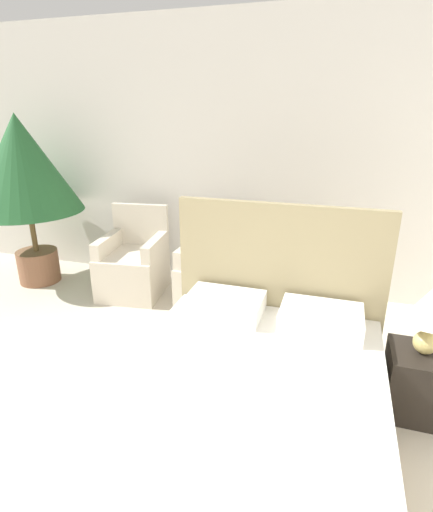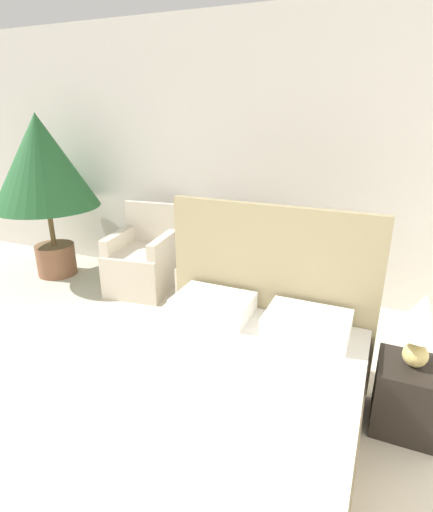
% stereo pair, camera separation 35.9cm
% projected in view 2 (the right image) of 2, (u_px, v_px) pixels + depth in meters
% --- Properties ---
extents(wall_back, '(10.00, 0.06, 2.90)m').
position_uv_depth(wall_back, '(243.00, 159.00, 4.31)').
color(wall_back, silver).
rests_on(wall_back, ground_plane).
extents(bed, '(1.55, 2.23, 1.34)m').
position_uv_depth(bed, '(214.00, 423.00, 2.24)').
color(bed, '#8C7A5B').
rests_on(bed, ground_plane).
extents(armchair_near_window_left, '(0.73, 0.79, 0.95)m').
position_uv_depth(armchair_near_window_left, '(143.00, 264.00, 4.53)').
color(armchair_near_window_left, beige).
rests_on(armchair_near_window_left, ground_plane).
extents(armchair_near_window_right, '(0.67, 0.74, 0.95)m').
position_uv_depth(armchair_near_window_right, '(220.00, 278.00, 4.17)').
color(armchair_near_window_right, beige).
rests_on(armchair_near_window_right, ground_plane).
extents(potted_palm, '(1.21, 1.21, 1.93)m').
position_uv_depth(potted_palm, '(42.00, 167.00, 4.59)').
color(potted_palm, brown).
rests_on(potted_palm, ground_plane).
extents(nightstand, '(0.41, 0.40, 0.46)m').
position_uv_depth(nightstand, '(408.00, 396.00, 2.55)').
color(nightstand, black).
rests_on(nightstand, ground_plane).
extents(table_lamp, '(0.31, 0.31, 0.48)m').
position_uv_depth(table_lamp, '(422.00, 320.00, 2.37)').
color(table_lamp, tan).
rests_on(table_lamp, nightstand).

